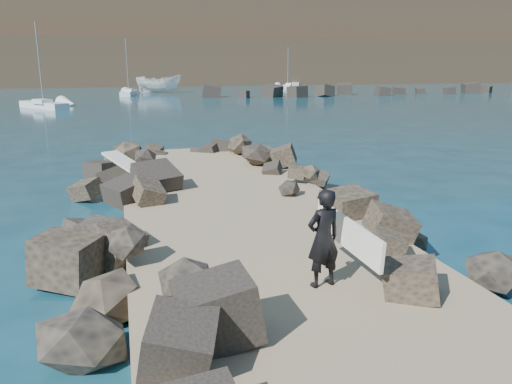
# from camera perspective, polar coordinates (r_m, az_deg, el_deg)

# --- Properties ---
(ground) EXTENTS (800.00, 800.00, 0.00)m
(ground) POSITION_cam_1_polar(r_m,az_deg,el_deg) (12.92, -1.16, -5.39)
(ground) COLOR #0F384C
(ground) RESTS_ON ground
(jetty) EXTENTS (6.00, 26.00, 0.60)m
(jetty) POSITION_cam_1_polar(r_m,az_deg,el_deg) (11.01, 1.37, -7.32)
(jetty) COLOR #8C7759
(jetty) RESTS_ON ground
(riprap_left) EXTENTS (2.60, 22.00, 1.00)m
(riprap_left) POSITION_cam_1_polar(r_m,az_deg,el_deg) (11.01, -14.14, -6.66)
(riprap_left) COLOR black
(riprap_left) RESTS_ON ground
(riprap_right) EXTENTS (2.60, 22.00, 1.00)m
(riprap_right) POSITION_cam_1_polar(r_m,az_deg,el_deg) (12.45, 13.65, -4.15)
(riprap_right) COLOR black
(riprap_right) RESTS_ON ground
(breakwater_secondary) EXTENTS (52.00, 4.00, 1.20)m
(breakwater_secondary) POSITION_cam_1_polar(r_m,az_deg,el_deg) (76.90, 14.75, 11.13)
(breakwater_secondary) COLOR black
(breakwater_secondary) RESTS_ON ground
(headland) EXTENTS (360.00, 140.00, 32.00)m
(headland) POSITION_cam_1_polar(r_m,az_deg,el_deg) (172.68, -11.34, 18.00)
(headland) COLOR #2D4919
(headland) RESTS_ON ground
(surfboard_resting) EXTENTS (1.70, 2.37, 0.08)m
(surfboard_resting) POSITION_cam_1_polar(r_m,az_deg,el_deg) (17.15, -14.47, 2.74)
(surfboard_resting) COLOR silver
(surfboard_resting) RESTS_ON riprap_left
(boat_imported) EXTENTS (7.52, 4.44, 2.73)m
(boat_imported) POSITION_cam_1_polar(r_m,az_deg,el_deg) (81.06, -11.07, 12.02)
(boat_imported) COLOR silver
(boat_imported) RESTS_ON ground
(surfer_with_board) EXTENTS (0.94, 2.17, 1.75)m
(surfer_with_board) POSITION_cam_1_polar(r_m,az_deg,el_deg) (8.69, 8.10, -5.18)
(surfer_with_board) COLOR black
(surfer_with_board) RESTS_ON jetty
(sailboat_b) EXTENTS (2.65, 6.80, 8.06)m
(sailboat_b) POSITION_cam_1_polar(r_m,az_deg,el_deg) (75.32, -14.34, 10.91)
(sailboat_b) COLOR white
(sailboat_b) RESTS_ON ground
(sailboat_d) EXTENTS (3.67, 6.23, 7.55)m
(sailboat_d) POSITION_cam_1_polar(r_m,az_deg,el_deg) (96.06, 3.65, 11.98)
(sailboat_d) COLOR white
(sailboat_d) RESTS_ON ground
(sailboat_f) EXTENTS (1.37, 5.86, 7.18)m
(sailboat_f) POSITION_cam_1_polar(r_m,az_deg,el_deg) (110.03, 4.07, 12.28)
(sailboat_f) COLOR white
(sailboat_f) RESTS_ON ground
(sailboat_a) EXTENTS (5.42, 6.74, 8.61)m
(sailboat_a) POSITION_cam_1_polar(r_m,az_deg,el_deg) (55.79, -23.12, 9.13)
(sailboat_a) COLOR white
(sailboat_a) RESTS_ON ground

